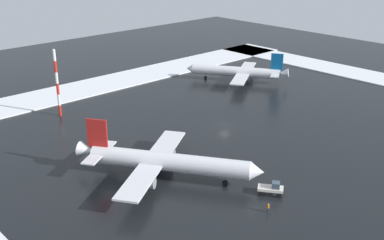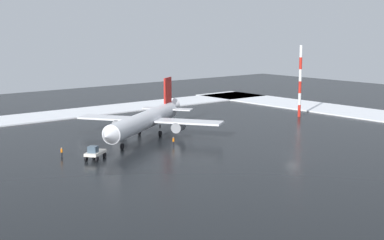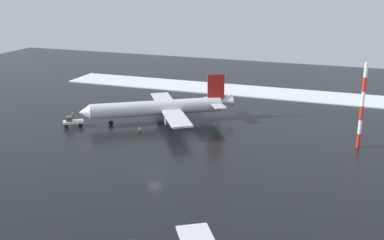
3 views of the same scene
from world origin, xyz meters
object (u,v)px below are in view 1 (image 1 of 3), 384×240
airplane_parked_starboard (165,161)px  airplane_far_rear (238,72)px  antenna_mast (57,83)px  ground_crew_near_tug (268,207)px  pushback_tug (272,188)px  ground_crew_by_nose_gear (204,160)px

airplane_parked_starboard → airplane_far_rear: bearing=87.1°
antenna_mast → ground_crew_near_tug: bearing=92.3°
ground_crew_near_tug → airplane_parked_starboard: bearing=159.8°
airplane_far_rear → pushback_tug: size_ratio=5.90×
pushback_tug → antenna_mast: (8.03, -63.21, 7.56)m
airplane_far_rear → pushback_tug: (49.38, 52.73, -1.99)m
airplane_parked_starboard → ground_crew_by_nose_gear: (-10.02, 0.73, -2.68)m
airplane_parked_starboard → airplane_far_rear: (-59.69, -34.72, -0.38)m
ground_crew_near_tug → antenna_mast: (2.68, -66.62, 7.87)m
airplane_far_rear → ground_crew_by_nose_gear: size_ratio=17.35×
ground_crew_by_nose_gear → ground_crew_near_tug: size_ratio=1.00×
airplane_far_rear → antenna_mast: bearing=47.6°
ground_crew_near_tug → antenna_mast: antenna_mast is taller
airplane_far_rear → antenna_mast: size_ratio=1.68×
airplane_parked_starboard → antenna_mast: bearing=144.1°
ground_crew_by_nose_gear → antenna_mast: (7.75, -45.94, 7.87)m
airplane_parked_starboard → pushback_tug: bearing=-3.3°
pushback_tug → antenna_mast: 64.17m
airplane_far_rear → antenna_mast: 58.63m
ground_crew_by_nose_gear → airplane_parked_starboard: bearing=137.1°
airplane_far_rear → pushback_tug: airplane_far_rear is taller
airplane_parked_starboard → ground_crew_by_nose_gear: airplane_parked_starboard is taller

